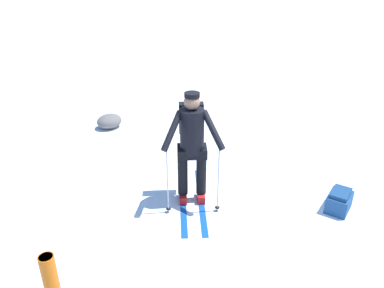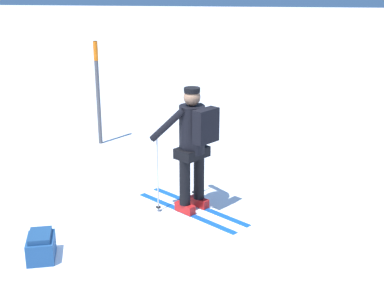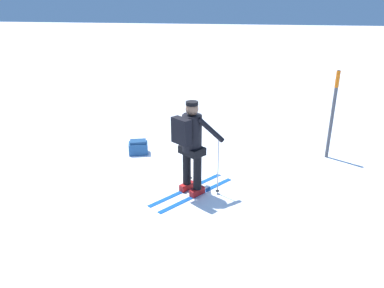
{
  "view_description": "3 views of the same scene",
  "coord_description": "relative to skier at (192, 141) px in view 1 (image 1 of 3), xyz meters",
  "views": [
    {
      "loc": [
        3.58,
        3.11,
        3.31
      ],
      "look_at": [
        0.44,
        -0.53,
        0.96
      ],
      "focal_mm": 35.0,
      "sensor_mm": 36.0,
      "label": 1
    },
    {
      "loc": [
        -6.29,
        -1.21,
        3.21
      ],
      "look_at": [
        0.44,
        -0.53,
        0.96
      ],
      "focal_mm": 50.0,
      "sensor_mm": 36.0,
      "label": 2
    },
    {
      "loc": [
        1.32,
        -6.53,
        3.41
      ],
      "look_at": [
        0.44,
        -0.53,
        0.96
      ],
      "focal_mm": 35.0,
      "sensor_mm": 36.0,
      "label": 3
    }
  ],
  "objects": [
    {
      "name": "ground_plane",
      "position": [
        -0.43,
        0.55,
        -1.0
      ],
      "size": [
        80.0,
        80.0,
        0.0
      ],
      "primitive_type": "plane",
      "color": "white"
    },
    {
      "name": "skier",
      "position": [
        0.0,
        0.0,
        0.0
      ],
      "size": [
        1.39,
        1.64,
        1.73
      ],
      "color": "#144C9E",
      "rests_on": "ground_plane"
    },
    {
      "name": "dropped_backpack",
      "position": [
        -1.46,
        1.62,
        -0.85
      ],
      "size": [
        0.49,
        0.41,
        0.32
      ],
      "color": "navy",
      "rests_on": "ground_plane"
    },
    {
      "name": "rock_boulder",
      "position": [
        -0.44,
        -3.3,
        -0.85
      ],
      "size": [
        0.55,
        0.47,
        0.3
      ],
      "primitive_type": "ellipsoid",
      "color": "slate",
      "rests_on": "ground_plane"
    }
  ]
}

